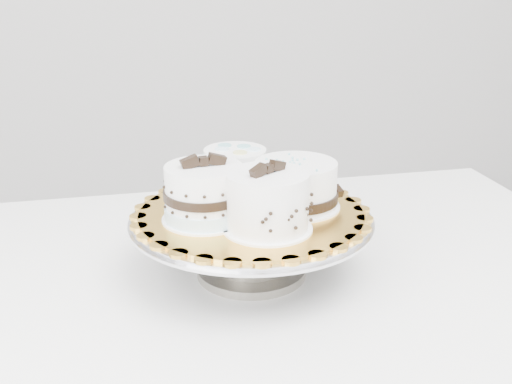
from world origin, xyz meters
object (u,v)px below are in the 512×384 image
object	(u,v)px
cake_banded	(204,195)
cake_ribbon	(296,186)
table	(224,333)
cake_board	(251,213)
cake_dots	(235,171)
cake_stand	(251,234)
cake_swirl	(268,203)

from	to	relation	value
cake_banded	cake_ribbon	world-z (taller)	cake_banded
cake_banded	table	bearing A→B (deg)	-50.45
cake_board	cake_ribbon	size ratio (longest dim) A/B	2.34
cake_board	cake_dots	size ratio (longest dim) A/B	2.58
cake_stand	cake_board	bearing A→B (deg)	0.00
cake_swirl	cake_stand	bearing A→B (deg)	64.65
cake_board	cake_swirl	distance (m)	0.08
cake_board	cake_swirl	xyz separation A→B (m)	(0.00, -0.07, 0.04)
table	cake_board	distance (m)	0.18
cake_stand	cake_ribbon	world-z (taller)	cake_ribbon
cake_stand	cake_banded	bearing A→B (deg)	-173.27
cake_banded	cake_ribbon	xyz separation A→B (m)	(0.14, 0.01, -0.00)
cake_banded	cake_dots	world-z (taller)	cake_banded
cake_swirl	cake_board	bearing A→B (deg)	64.65
cake_board	cake_dots	world-z (taller)	cake_dots
cake_board	table	bearing A→B (deg)	-151.29
cake_swirl	cake_banded	bearing A→B (deg)	113.97
cake_swirl	cake_ribbon	bearing A→B (deg)	18.14
cake_banded	cake_stand	bearing A→B (deg)	4.48
cake_stand	cake_dots	size ratio (longest dim) A/B	2.82
cake_banded	cake_swirl	bearing A→B (deg)	-41.60
table	cake_stand	distance (m)	0.15
cake_swirl	cake_ribbon	distance (m)	0.09
cake_dots	cake_swirl	bearing A→B (deg)	-112.61
table	cake_ribbon	world-z (taller)	cake_ribbon
cake_stand	cake_swirl	xyz separation A→B (m)	(0.00, -0.07, 0.07)
cake_stand	cake_board	distance (m)	0.03
cake_board	cake_ribbon	world-z (taller)	cake_ribbon
table	cake_ribbon	distance (m)	0.24
table	cake_dots	distance (m)	0.24
cake_stand	table	bearing A→B (deg)	-151.29
cake_board	cake_banded	distance (m)	0.08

